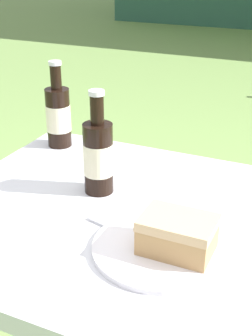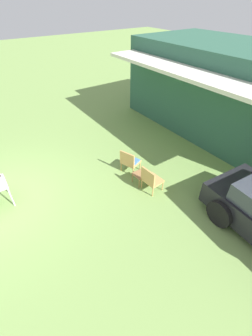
# 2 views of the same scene
# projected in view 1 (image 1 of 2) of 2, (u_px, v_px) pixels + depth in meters

# --- Properties ---
(patio_table) EXTENTS (0.71, 0.68, 0.73)m
(patio_table) POSITION_uv_depth(u_px,v_px,m) (107.00, 243.00, 1.02)
(patio_table) COLOR silver
(patio_table) RESTS_ON ground_plane
(cake_on_plate) EXTENTS (0.25, 0.25, 0.08)m
(cake_on_plate) POSITION_uv_depth(u_px,v_px,m) (170.00, 240.00, 0.83)
(cake_on_plate) COLOR white
(cake_on_plate) RESTS_ON patio_table
(cola_bottle_near) EXTENTS (0.07, 0.07, 0.23)m
(cola_bottle_near) POSITION_uv_depth(u_px,v_px,m) (98.00, 155.00, 1.01)
(cola_bottle_near) COLOR black
(cola_bottle_near) RESTS_ON patio_table
(cola_bottle_far) EXTENTS (0.07, 0.07, 0.23)m
(cola_bottle_far) POSITION_uv_depth(u_px,v_px,m) (58.00, 115.00, 1.25)
(cola_bottle_far) COLOR black
(cola_bottle_far) RESTS_ON patio_table
(fork) EXTENTS (0.17, 0.05, 0.01)m
(fork) POSITION_uv_depth(u_px,v_px,m) (122.00, 233.00, 0.89)
(fork) COLOR silver
(fork) RESTS_ON patio_table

